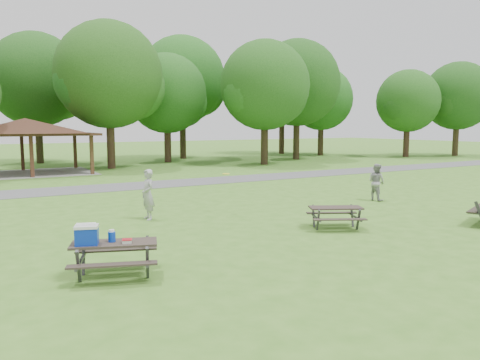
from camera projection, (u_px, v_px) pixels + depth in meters
name	position (u px, v px, depth m)	size (l,w,h in m)	color
ground	(281.00, 241.00, 13.31)	(160.00, 160.00, 0.00)	#3F7321
asphalt_path	(130.00, 186.00, 25.28)	(120.00, 3.20, 0.02)	#4F4F52
pavilion	(25.00, 129.00, 31.46)	(8.60, 7.01, 3.76)	#382414
tree_row_e	(110.00, 78.00, 34.98)	(8.40, 8.00, 11.02)	#312016
tree_row_f	(168.00, 96.00, 41.11)	(7.35, 7.00, 9.55)	#311F16
tree_row_g	(266.00, 88.00, 38.52)	(7.77, 7.40, 10.25)	black
tree_row_h	(298.00, 86.00, 44.47)	(8.61, 8.20, 11.37)	black
tree_row_i	(322.00, 101.00, 50.61)	(7.14, 6.80, 9.52)	#2E2014
tree_row_j	(408.00, 103.00, 48.12)	(6.72, 6.40, 8.96)	black
tree_deep_b	(38.00, 83.00, 39.79)	(8.40, 8.00, 11.13)	black
tree_deep_c	(183.00, 82.00, 45.44)	(8.82, 8.40, 11.90)	#312115
tree_deep_d	(283.00, 92.00, 53.33)	(8.40, 8.00, 11.27)	#2F1E15
tree_flank_right	(458.00, 98.00, 49.81)	(7.56, 7.20, 9.97)	#312416
picnic_table_near	(106.00, 245.00, 10.10)	(2.21, 2.00, 1.27)	#2E2621
picnic_table_middle	(336.00, 212.00, 14.95)	(2.09, 1.95, 0.72)	#2F2522
frisbee_in_flight	(226.00, 174.00, 17.46)	(0.35, 0.35, 0.02)	yellow
frisbee_thrower	(148.00, 195.00, 16.31)	(0.65, 0.42, 1.77)	#A1A0A3
frisbee_catcher	(376.00, 182.00, 20.48)	(0.79, 0.61, 1.62)	gray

